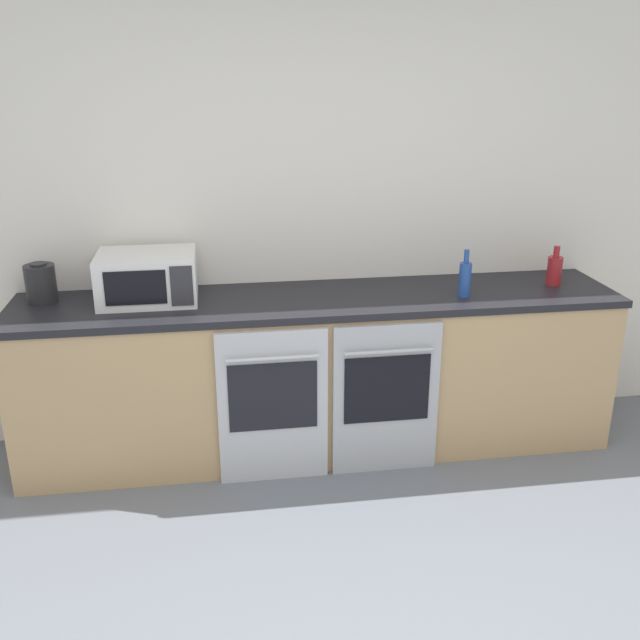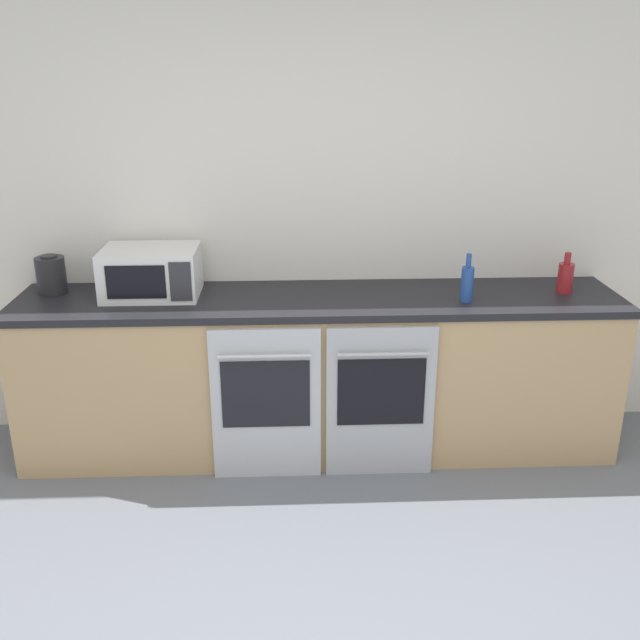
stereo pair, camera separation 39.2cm
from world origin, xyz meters
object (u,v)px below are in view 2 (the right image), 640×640
oven_right (380,401)px  microwave (151,272)px  oven_left (266,404)px  kettle (51,275)px  bottle_red (565,277)px  bottle_blue (467,283)px

oven_right → microwave: (-1.22, 0.40, 0.61)m
oven_left → kettle: bearing=158.5°
bottle_red → kettle: size_ratio=1.06×
microwave → kettle: microwave is taller
oven_left → bottle_red: size_ratio=3.75×
microwave → kettle: 0.56m
bottle_red → oven_right: bearing=-161.6°
oven_right → bottle_red: (1.05, 0.35, 0.56)m
microwave → bottle_red: size_ratio=2.25×
oven_right → bottle_red: size_ratio=3.75×
bottle_blue → bottle_red: size_ratio=1.15×
bottle_blue → oven_right: bearing=-155.3°
oven_left → microwave: microwave is taller
bottle_blue → microwave: bearing=173.8°
microwave → kettle: size_ratio=2.39×
oven_left → microwave: size_ratio=1.66×
kettle → bottle_blue: bearing=-6.3°
oven_right → bottle_red: bearing=18.4°
oven_right → bottle_blue: 0.78m
oven_left → bottle_red: bearing=12.0°
kettle → oven_left: bearing=-21.5°
oven_right → bottle_red: 1.24m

